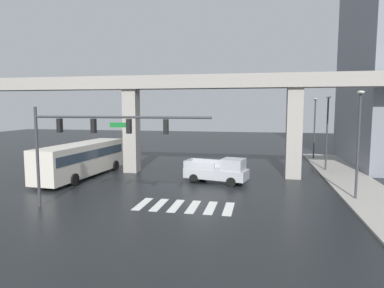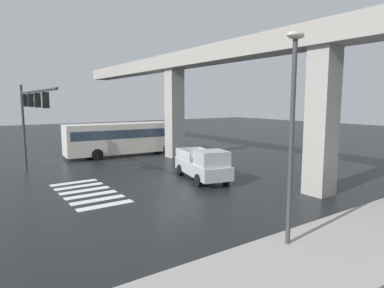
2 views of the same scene
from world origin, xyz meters
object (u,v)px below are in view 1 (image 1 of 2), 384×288
object	(u,v)px
street_lamp_far_north	(315,121)
traffic_signal_mast	(92,133)
street_lamp_near_corner	(359,132)
street_lamp_mid_block	(327,124)
city_bus	(82,158)
pickup_truck	(220,171)

from	to	relation	value
street_lamp_far_north	traffic_signal_mast	bearing A→B (deg)	-124.27
street_lamp_near_corner	street_lamp_mid_block	xyz separation A→B (m)	(0.00, 10.59, 0.00)
city_bus	street_lamp_far_north	size ratio (longest dim) A/B	1.51
street_lamp_near_corner	city_bus	bearing A→B (deg)	170.97
traffic_signal_mast	street_lamp_far_north	size ratio (longest dim) A/B	1.50
street_lamp_near_corner	street_lamp_far_north	xyz separation A→B (m)	(0.00, 18.23, 0.00)
pickup_truck	street_lamp_near_corner	distance (m)	10.69
pickup_truck	traffic_signal_mast	xyz separation A→B (m)	(-6.58, -8.76, 3.68)
street_lamp_far_north	city_bus	bearing A→B (deg)	-145.73
city_bus	street_lamp_mid_block	xyz separation A→B (m)	(21.69, 7.14, 2.83)
pickup_truck	traffic_signal_mast	world-z (taller)	traffic_signal_mast
traffic_signal_mast	street_lamp_near_corner	bearing A→B (deg)	18.32
city_bus	street_lamp_mid_block	world-z (taller)	street_lamp_mid_block
traffic_signal_mast	street_lamp_far_north	distance (m)	28.49
pickup_truck	street_lamp_mid_block	distance (m)	12.38
street_lamp_near_corner	street_lamp_mid_block	world-z (taller)	same
street_lamp_near_corner	traffic_signal_mast	bearing A→B (deg)	-161.68
traffic_signal_mast	street_lamp_near_corner	world-z (taller)	street_lamp_near_corner
pickup_truck	city_bus	xyz separation A→B (m)	(-12.23, 0.00, 0.73)
street_lamp_mid_block	pickup_truck	bearing A→B (deg)	-142.96
traffic_signal_mast	street_lamp_mid_block	distance (m)	22.59
pickup_truck	street_lamp_near_corner	bearing A→B (deg)	-20.00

